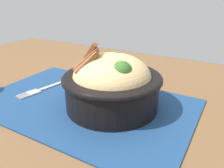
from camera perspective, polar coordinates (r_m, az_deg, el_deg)
The scene contains 4 objects.
table at distance 0.50m, azimuth -8.16°, elevation -11.78°, with size 1.30×0.92×0.73m.
placemat at distance 0.48m, azimuth -6.63°, elevation -5.03°, with size 0.45×0.29×0.00m, color navy.
bowl at distance 0.44m, azimuth -0.01°, elevation 0.18°, with size 0.21×0.21×0.13m.
fork at distance 0.56m, azimuth -17.56°, elevation -1.36°, with size 0.04×0.13×0.00m.
Camera 1 is at (-0.26, 0.32, 0.95)m, focal length 35.77 mm.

